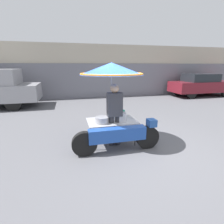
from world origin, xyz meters
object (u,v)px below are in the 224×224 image
vendor_motorcycle_cart (113,86)px  vendor_person (115,112)px  potted_plant (210,87)px  parked_car (202,85)px

vendor_motorcycle_cart → vendor_person: (0.03, -0.07, -0.66)m
vendor_motorcycle_cart → vendor_person: 0.66m
potted_plant → parked_car: bearing=-157.3°
vendor_person → parked_car: 9.86m
vendor_motorcycle_cart → parked_car: vendor_motorcycle_cart is taller
vendor_person → potted_plant: size_ratio=1.86×
potted_plant → vendor_motorcycle_cart: bearing=-144.7°
vendor_motorcycle_cart → vendor_person: size_ratio=1.35×
vendor_person → parked_car: (7.83, 6.00, -0.12)m
vendor_person → potted_plant: vendor_person is taller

